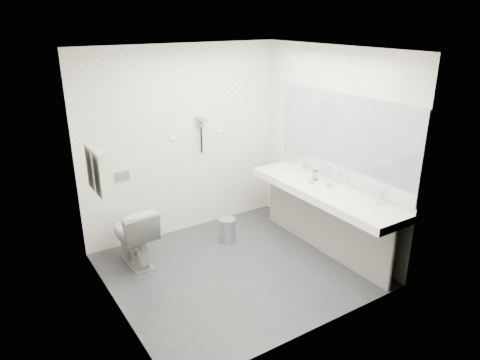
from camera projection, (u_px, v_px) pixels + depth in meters
floor at (236, 269)px, 5.24m from camera, size 2.80×2.80×0.00m
ceiling at (235, 50)px, 4.37m from camera, size 2.80×2.80×0.00m
wall_back at (183, 142)px, 5.83m from camera, size 2.80×0.00×2.80m
wall_front at (317, 211)px, 3.78m from camera, size 2.80×0.00×2.80m
wall_left at (108, 196)px, 4.09m from camera, size 0.00×2.60×2.60m
wall_right at (331, 149)px, 5.52m from camera, size 0.00×2.60×2.60m
vanity_counter at (323, 192)px, 5.38m from camera, size 0.55×2.20×0.10m
vanity_panel at (322, 224)px, 5.54m from camera, size 0.03×2.15×0.75m
vanity_post_near at (391, 259)px, 4.74m from camera, size 0.06×0.06×0.75m
vanity_post_far at (274, 196)px, 6.37m from camera, size 0.06×0.06×0.75m
mirror at (343, 138)px, 5.28m from camera, size 0.02×2.20×1.05m
basin_near at (364, 208)px, 4.85m from camera, size 0.40×0.31×0.05m
basin_far at (289, 175)px, 5.88m from camera, size 0.40×0.31×0.05m
faucet_near at (377, 197)px, 4.92m from camera, size 0.04×0.04×0.15m
faucet_far at (301, 166)px, 5.94m from camera, size 0.04×0.04×0.15m
soap_bottle_a at (327, 183)px, 5.39m from camera, size 0.06×0.06×0.09m
soap_bottle_b at (311, 179)px, 5.52m from camera, size 0.11×0.11×0.10m
soap_bottle_c at (331, 184)px, 5.36m from camera, size 0.04×0.04×0.10m
glass_left at (315, 175)px, 5.65m from camera, size 0.07×0.07×0.12m
glass_right at (316, 176)px, 5.62m from camera, size 0.09×0.09×0.12m
toilet at (133, 234)px, 5.28m from camera, size 0.45×0.75×0.75m
flush_plate at (123, 176)px, 5.49m from camera, size 0.18×0.02×0.12m
pedal_bin at (227, 230)px, 5.86m from camera, size 0.24×0.24×0.30m
bin_lid at (227, 220)px, 5.80m from camera, size 0.22×0.22×0.02m
towel_rail at (93, 150)px, 4.45m from camera, size 0.02×0.62×0.02m
towel_near at (100, 174)px, 4.42m from camera, size 0.07×0.24×0.48m
towel_far at (93, 167)px, 4.64m from camera, size 0.07×0.24×0.48m
dryer_cradle at (200, 122)px, 5.84m from camera, size 0.10×0.04×0.14m
dryer_barrel at (203, 120)px, 5.78m from camera, size 0.08×0.14×0.08m
dryer_cord at (201, 140)px, 5.92m from camera, size 0.02×0.02×0.35m
switch_plate_a at (173, 137)px, 5.71m from camera, size 0.09×0.02×0.09m
switch_plate_b at (219, 129)px, 6.06m from camera, size 0.09×0.02×0.09m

